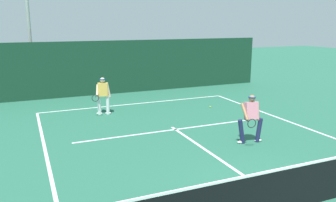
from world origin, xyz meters
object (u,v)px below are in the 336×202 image
object	(u,v)px
tennis_ball	(210,107)
player_near	(251,117)
player_far	(103,94)
light_pole	(27,2)

from	to	relation	value
tennis_ball	player_near	bearing A→B (deg)	-104.73
player_far	tennis_ball	size ratio (longest dim) A/B	24.49
player_near	light_pole	world-z (taller)	light_pole
player_far	tennis_ball	xyz separation A→B (m)	(4.89, -0.76, -0.86)
player_far	tennis_ball	distance (m)	5.03
tennis_ball	light_pole	xyz separation A→B (m)	(-7.45, 6.50, 4.91)
player_far	tennis_ball	world-z (taller)	player_far
tennis_ball	light_pole	size ratio (longest dim) A/B	0.01
player_near	light_pole	size ratio (longest dim) A/B	0.20
light_pole	player_far	bearing A→B (deg)	-65.99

